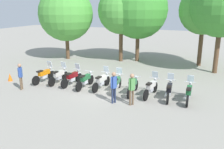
# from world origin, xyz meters

# --- Properties ---
(ground_plane) EXTENTS (80.00, 80.00, 0.00)m
(ground_plane) POSITION_xyz_m (0.00, 0.00, 0.00)
(ground_plane) COLOR gray
(motorcycle_0) EXTENTS (0.62, 2.19, 1.37)m
(motorcycle_0) POSITION_xyz_m (-4.82, -0.25, 0.52)
(motorcycle_0) COLOR black
(motorcycle_0) RESTS_ON ground_plane
(motorcycle_1) EXTENTS (0.62, 2.19, 1.37)m
(motorcycle_1) POSITION_xyz_m (-3.75, -0.03, 0.52)
(motorcycle_1) COLOR black
(motorcycle_1) RESTS_ON ground_plane
(motorcycle_2) EXTENTS (0.62, 2.19, 1.37)m
(motorcycle_2) POSITION_xyz_m (-2.68, -0.02, 0.52)
(motorcycle_2) COLOR black
(motorcycle_2) RESTS_ON ground_plane
(motorcycle_3) EXTENTS (0.62, 2.19, 0.99)m
(motorcycle_3) POSITION_xyz_m (-1.61, -0.14, 0.50)
(motorcycle_3) COLOR black
(motorcycle_3) RESTS_ON ground_plane
(motorcycle_4) EXTENTS (0.62, 2.19, 1.37)m
(motorcycle_4) POSITION_xyz_m (-0.54, 0.08, 0.52)
(motorcycle_4) COLOR black
(motorcycle_4) RESTS_ON ground_plane
(motorcycle_5) EXTENTS (0.63, 2.18, 1.37)m
(motorcycle_5) POSITION_xyz_m (0.53, 0.05, 0.52)
(motorcycle_5) COLOR black
(motorcycle_5) RESTS_ON ground_plane
(motorcycle_6) EXTENTS (0.62, 2.19, 0.99)m
(motorcycle_6) POSITION_xyz_m (1.60, -0.02, 0.50)
(motorcycle_6) COLOR black
(motorcycle_6) RESTS_ON ground_plane
(motorcycle_7) EXTENTS (0.62, 2.19, 1.37)m
(motorcycle_7) POSITION_xyz_m (2.68, 0.11, 0.52)
(motorcycle_7) COLOR black
(motorcycle_7) RESTS_ON ground_plane
(motorcycle_8) EXTENTS (0.62, 2.19, 1.37)m
(motorcycle_8) POSITION_xyz_m (3.74, 0.09, 0.52)
(motorcycle_8) COLOR black
(motorcycle_8) RESTS_ON ground_plane
(motorcycle_9) EXTENTS (0.62, 2.19, 1.37)m
(motorcycle_9) POSITION_xyz_m (4.81, 0.11, 0.52)
(motorcycle_9) COLOR black
(motorcycle_9) RESTS_ON ground_plane
(person_0) EXTENTS (0.29, 0.40, 1.68)m
(person_0) POSITION_xyz_m (-5.12, -2.11, 0.98)
(person_0) COLOR brown
(person_0) RESTS_ON ground_plane
(person_1) EXTENTS (0.32, 0.38, 1.76)m
(person_1) POSITION_xyz_m (1.12, -1.77, 1.04)
(person_1) COLOR #232D4C
(person_1) RESTS_ON ground_plane
(person_2) EXTENTS (0.32, 0.37, 1.75)m
(person_2) POSITION_xyz_m (2.10, -1.64, 1.03)
(person_2) COLOR brown
(person_2) RESTS_ON ground_plane
(tree_0) EXTENTS (5.18, 5.18, 6.95)m
(tree_0) POSITION_xyz_m (-7.69, 6.91, 4.35)
(tree_0) COLOR brown
(tree_0) RESTS_ON ground_plane
(tree_1) EXTENTS (4.25, 4.25, 6.80)m
(tree_1) POSITION_xyz_m (-2.47, 8.09, 4.67)
(tree_1) COLOR brown
(tree_1) RESTS_ON ground_plane
(tree_2) EXTENTS (5.32, 5.32, 7.44)m
(tree_2) POSITION_xyz_m (-1.06, 8.78, 4.77)
(tree_2) COLOR brown
(tree_2) RESTS_ON ground_plane
(tree_3) EXTENTS (4.14, 4.14, 6.86)m
(tree_3) POSITION_xyz_m (4.53, 9.24, 4.77)
(tree_3) COLOR brown
(tree_3) RESTS_ON ground_plane
(tree_4) EXTENTS (4.69, 4.69, 7.48)m
(tree_4) POSITION_xyz_m (5.92, 7.16, 5.12)
(tree_4) COLOR brown
(tree_4) RESTS_ON ground_plane
(traffic_cone) EXTENTS (0.32, 0.32, 0.55)m
(traffic_cone) POSITION_xyz_m (-7.20, -1.04, 0.28)
(traffic_cone) COLOR orange
(traffic_cone) RESTS_ON ground_plane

